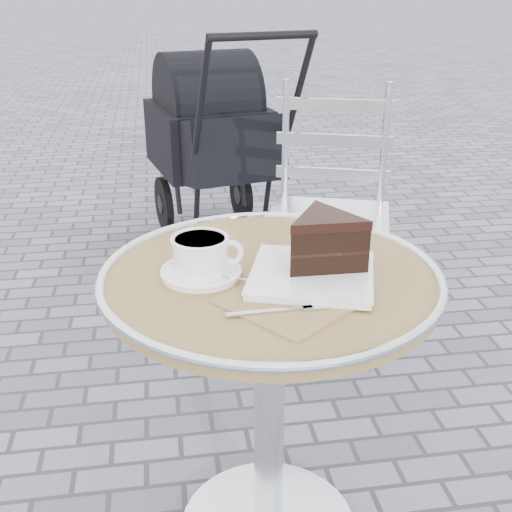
{
  "coord_description": "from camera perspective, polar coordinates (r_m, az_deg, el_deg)",
  "views": [
    {
      "loc": [
        -0.22,
        -1.19,
        1.31
      ],
      "look_at": [
        -0.03,
        -0.02,
        0.78
      ],
      "focal_mm": 45.0,
      "sensor_mm": 36.0,
      "label": 1
    }
  ],
  "objects": [
    {
      "name": "cafe_table",
      "position": [
        1.42,
        1.24,
        -7.53
      ],
      "size": [
        0.72,
        0.72,
        0.74
      ],
      "color": "silver",
      "rests_on": "ground"
    },
    {
      "name": "cappuccino_set",
      "position": [
        1.32,
        -4.85,
        -0.25
      ],
      "size": [
        0.18,
        0.16,
        0.08
      ],
      "rotation": [
        0.0,
        0.0,
        0.01
      ],
      "color": "white",
      "rests_on": "cafe_table"
    },
    {
      "name": "cake_plate_set",
      "position": [
        1.31,
        5.84,
        0.62
      ],
      "size": [
        0.38,
        0.39,
        0.13
      ],
      "rotation": [
        0.0,
        0.0,
        -0.32
      ],
      "color": "#8B714C",
      "rests_on": "cafe_table"
    },
    {
      "name": "baby_stroller",
      "position": [
        3.27,
        -3.63,
        9.49
      ],
      "size": [
        0.69,
        1.13,
        1.1
      ],
      "rotation": [
        0.0,
        0.0,
        0.21
      ],
      "color": "black",
      "rests_on": "ground"
    },
    {
      "name": "bistro_chair",
      "position": [
        2.38,
        6.7,
        6.23
      ],
      "size": [
        0.55,
        0.55,
        0.96
      ],
      "rotation": [
        0.0,
        0.0,
        -0.33
      ],
      "color": "silver",
      "rests_on": "ground"
    }
  ]
}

